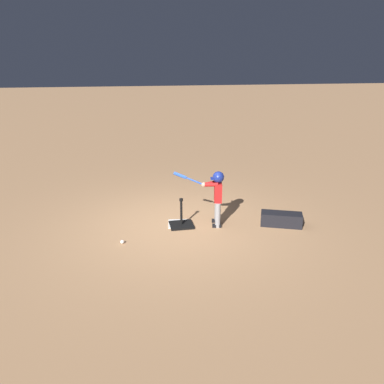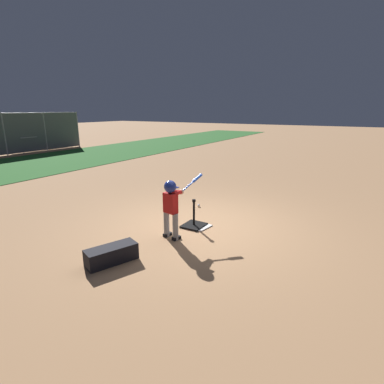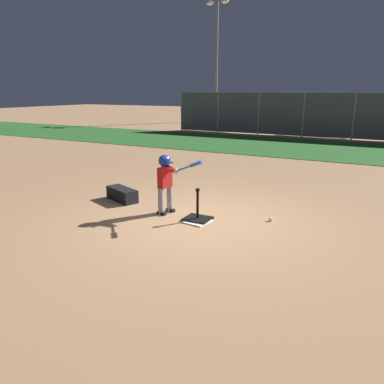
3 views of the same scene
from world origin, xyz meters
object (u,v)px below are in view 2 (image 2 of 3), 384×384
batter_child (172,202)px  baseball (199,205)px  bleachers_far_left (41,142)px  equipment_bag (112,254)px  batting_tee (194,223)px

batter_child → baseball: bearing=14.7°
baseball → bleachers_far_left: bleachers_far_left is taller
batter_child → equipment_bag: (-1.34, 0.30, -0.60)m
baseball → equipment_bag: size_ratio=0.09×
batting_tee → batter_child: size_ratio=0.52×
baseball → equipment_bag: 3.30m
batting_tee → batter_child: 0.99m
batter_child → bleachers_far_left: size_ratio=0.30×
batting_tee → equipment_bag: batting_tee is taller
batting_tee → baseball: (1.23, 0.58, -0.03)m
baseball → bleachers_far_left: bearing=70.6°
batter_child → bleachers_far_left: 16.62m
bleachers_far_left → batting_tee: bearing=-112.8°
baseball → equipment_bag: (-3.29, -0.21, 0.10)m
batter_child → baseball: size_ratio=15.76×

